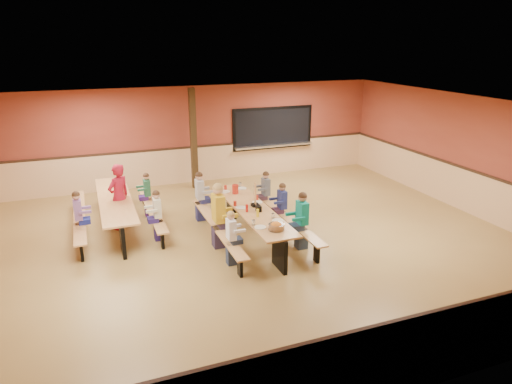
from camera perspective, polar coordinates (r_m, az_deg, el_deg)
name	(u,v)px	position (r m, az deg, el deg)	size (l,w,h in m)	color
ground	(251,243)	(10.27, -0.64, -6.38)	(12.00, 12.00, 0.00)	olive
room_envelope	(251,214)	(10.00, -0.66, -2.80)	(12.04, 10.04, 3.02)	brown
kitchen_pass_through	(273,130)	(15.15, 2.13, 7.77)	(2.78, 0.28, 1.38)	black
structural_post	(194,139)	(13.78, -7.82, 6.56)	(0.18, 0.18, 3.00)	black
cafeteria_table_main	(252,217)	(10.29, -0.47, -3.14)	(1.91, 3.70, 0.74)	tan
cafeteria_table_second	(116,207)	(11.41, -17.13, -1.78)	(1.91, 3.70, 0.74)	tan
seated_child_white_left	(231,238)	(9.14, -3.11, -5.81)	(0.33, 0.27, 1.13)	white
seated_adult_yellow	(219,216)	(9.86, -4.69, -3.02)	(0.48, 0.39, 1.43)	gold
seated_child_grey_left	(200,197)	(11.41, -7.03, -0.57)	(0.38, 0.31, 1.23)	#ADADAD
seated_child_teal_right	(302,221)	(9.85, 5.75, -3.62)	(0.39, 0.32, 1.26)	#0E8979
seated_child_navy_right	(282,207)	(10.75, 3.27, -1.92)	(0.34, 0.28, 1.15)	navy
seated_child_char_right	(266,194)	(11.64, 1.23, -0.25)	(0.34, 0.28, 1.16)	#51555D
seated_child_purple_sec	(79,218)	(10.80, -21.27, -3.02)	(0.36, 0.29, 1.19)	#845A95
seated_child_green_sec	(148,195)	(11.93, -13.40, -0.36)	(0.33, 0.27, 1.13)	#276242
seated_child_tan_sec	(158,216)	(10.45, -12.20, -2.93)	(0.34, 0.28, 1.16)	beige
standing_woman	(119,197)	(11.23, -16.73, -0.57)	(0.58, 0.38, 1.60)	maroon
punch_pitcher	(235,189)	(11.15, -2.60, 0.35)	(0.16, 0.16, 0.22)	#B52518
chip_bowl	(276,226)	(9.06, 2.55, -4.31)	(0.32, 0.32, 0.15)	orange
napkin_dispenser	(259,209)	(10.00, 0.32, -2.09)	(0.10, 0.14, 0.13)	black
condiment_mustard	(258,213)	(9.70, 0.21, -2.64)	(0.06, 0.06, 0.17)	yellow
condiment_ketchup	(247,208)	(9.97, -1.15, -2.03)	(0.06, 0.06, 0.17)	#B2140F
table_paddle	(255,201)	(10.28, -0.11, -1.08)	(0.16, 0.16, 0.56)	black
place_settings	(252,206)	(10.20, -0.47, -1.73)	(0.65, 3.30, 0.11)	beige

